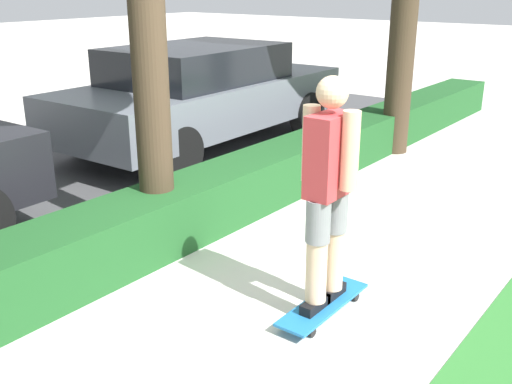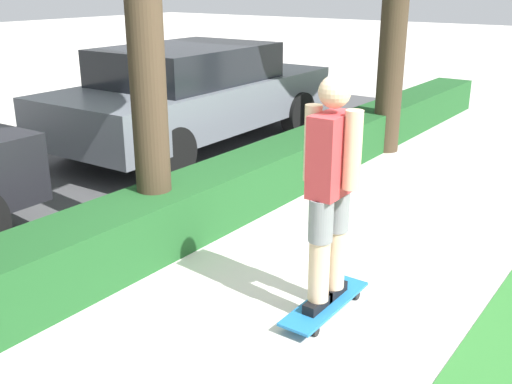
% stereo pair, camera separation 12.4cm
% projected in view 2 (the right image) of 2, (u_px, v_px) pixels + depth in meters
% --- Properties ---
extents(ground_plane, '(60.00, 60.00, 0.00)m').
position_uv_depth(ground_plane, '(329.00, 294.00, 4.43)').
color(ground_plane, beige).
extents(street_asphalt, '(14.94, 5.00, 0.01)m').
position_uv_depth(street_asphalt, '(3.00, 186.00, 6.75)').
color(street_asphalt, '#474749').
rests_on(street_asphalt, ground_plane).
extents(hedge_row, '(14.94, 0.60, 0.51)m').
position_uv_depth(hedge_row, '(170.00, 216.00, 5.23)').
color(hedge_row, '#1E5123').
rests_on(hedge_row, ground_plane).
extents(skateboard, '(0.86, 0.24, 0.08)m').
position_uv_depth(skateboard, '(325.00, 303.00, 4.17)').
color(skateboard, '#1E6BAD').
rests_on(skateboard, ground_plane).
extents(skater_person, '(0.48, 0.40, 1.57)m').
position_uv_depth(skater_person, '(330.00, 189.00, 3.89)').
color(skater_person, black).
rests_on(skater_person, skateboard).
extents(parked_car_middle, '(4.44, 1.91, 1.38)m').
position_uv_depth(parked_car_middle, '(193.00, 93.00, 8.20)').
color(parked_car_middle, slate).
rests_on(parked_car_middle, ground_plane).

